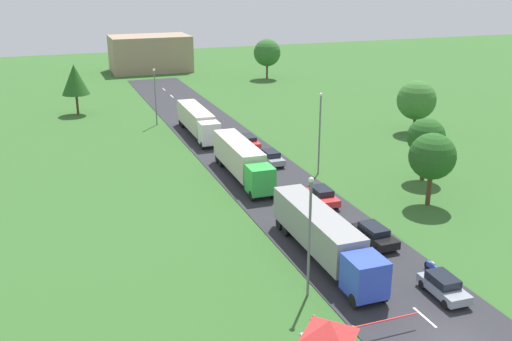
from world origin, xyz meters
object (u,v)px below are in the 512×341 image
(tree_birch, at_px, (432,157))
(car_second, at_px, (375,234))
(truck_third, at_px, (197,120))
(lamppost_second, at_px, (320,130))
(truck_lead, at_px, (323,235))
(car_fourth, at_px, (271,157))
(lamppost_lead, at_px, (310,232))
(lamppost_third, at_px, (155,94))
(tree_elm, at_px, (416,100))
(car_fifth, at_px, (248,141))
(tree_oak, at_px, (426,137))
(motorcycle_courier, at_px, (433,268))
(tree_maple, at_px, (267,53))
(barrier_gate, at_px, (364,330))
(car_third, at_px, (322,196))
(truck_second, at_px, (242,159))
(car_lead, at_px, (444,286))
(tree_pine, at_px, (75,80))
(person_second, at_px, (314,327))
(distant_building, at_px, (150,53))

(tree_birch, bearing_deg, car_second, -148.86)
(truck_third, height_order, lamppost_second, lamppost_second)
(truck_lead, bearing_deg, car_fourth, 77.88)
(tree_birch, bearing_deg, car_fourth, 119.87)
(lamppost_lead, height_order, lamppost_second, lamppost_second)
(lamppost_third, height_order, tree_elm, lamppost_third)
(car_fifth, bearing_deg, tree_oak, -53.26)
(motorcycle_courier, bearing_deg, tree_maple, 77.12)
(car_second, height_order, lamppost_third, lamppost_third)
(truck_lead, distance_m, barrier_gate, 10.42)
(lamppost_third, relative_size, tree_elm, 1.13)
(car_third, xyz_separation_m, lamppost_third, (-8.75, 35.35, 3.64))
(truck_second, relative_size, tree_maple, 1.72)
(car_lead, xyz_separation_m, car_second, (-0.07, 8.66, 0.00))
(car_third, xyz_separation_m, tree_pine, (-18.89, 45.76, 4.54))
(car_second, xyz_separation_m, barrier_gate, (-7.42, -11.05, -0.14))
(car_fifth, bearing_deg, truck_second, -113.08)
(truck_second, distance_m, car_lead, 27.72)
(truck_third, height_order, lamppost_third, lamppost_third)
(truck_lead, bearing_deg, truck_third, 89.67)
(car_fourth, bearing_deg, motorcycle_courier, -86.75)
(tree_oak, distance_m, tree_maple, 62.79)
(car_fourth, bearing_deg, lamppost_lead, -106.79)
(lamppost_second, bearing_deg, car_lead, -97.31)
(motorcycle_courier, bearing_deg, lamppost_third, 101.55)
(car_lead, relative_size, tree_maple, 0.50)
(car_lead, height_order, person_second, person_second)
(car_second, height_order, motorcycle_courier, car_second)
(tree_elm, bearing_deg, car_fifth, 176.94)
(barrier_gate, distance_m, lamppost_lead, 7.10)
(car_fifth, bearing_deg, tree_maple, 65.92)
(lamppost_lead, bearing_deg, person_second, -111.39)
(truck_second, bearing_deg, lamppost_third, 98.77)
(truck_second, distance_m, lamppost_third, 26.26)
(lamppost_third, distance_m, tree_oak, 39.43)
(car_second, relative_size, car_fifth, 0.99)
(car_lead, distance_m, person_second, 10.45)
(lamppost_lead, bearing_deg, truck_second, 81.70)
(car_fifth, distance_m, tree_maple, 49.19)
(car_second, xyz_separation_m, lamppost_second, (3.38, 17.16, 4.10))
(tree_pine, bearing_deg, truck_lead, -75.98)
(tree_oak, height_order, distant_building, distant_building)
(barrier_gate, bearing_deg, person_second, 160.98)
(truck_third, height_order, tree_birch, tree_birch)
(person_second, bearing_deg, tree_oak, 43.07)
(truck_third, bearing_deg, car_lead, -83.73)
(barrier_gate, bearing_deg, truck_lead, 77.22)
(tree_elm, bearing_deg, truck_third, 162.70)
(car_third, xyz_separation_m, tree_maple, (19.76, 64.88, 4.44))
(truck_lead, height_order, barrier_gate, truck_lead)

